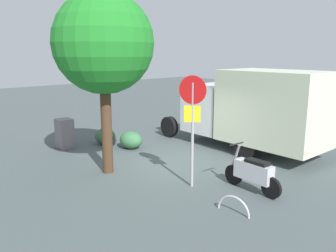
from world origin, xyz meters
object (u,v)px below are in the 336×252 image
utility_cabinet (65,133)px  street_tree (103,44)px  box_truck_near (252,107)px  stop_sign (192,114)px  motorcycle (253,173)px  bike_rack_hoop (233,213)px

utility_cabinet → street_tree: bearing=175.1°
box_truck_near → utility_cabinet: 7.22m
stop_sign → box_truck_near: bearing=-76.5°
box_truck_near → motorcycle: box_truck_near is taller
street_tree → bike_rack_hoop: size_ratio=6.33×
motorcycle → bike_rack_hoop: (-0.45, 1.41, -0.52)m
stop_sign → street_tree: size_ratio=0.57×
street_tree → utility_cabinet: (3.53, -0.31, -3.31)m
street_tree → bike_rack_hoop: bearing=-172.0°
stop_sign → bike_rack_hoop: size_ratio=3.60×
utility_cabinet → bike_rack_hoop: 7.89m
box_truck_near → stop_sign: size_ratio=2.23×
bike_rack_hoop → street_tree: bearing=8.0°
box_truck_near → street_tree: bearing=75.8°
box_truck_near → motorcycle: bearing=127.2°
utility_cabinet → motorcycle: bearing=-167.0°
stop_sign → utility_cabinet: size_ratio=2.69×
motorcycle → street_tree: 5.52m
street_tree → motorcycle: bearing=-152.5°
motorcycle → utility_cabinet: size_ratio=1.59×
utility_cabinet → bike_rack_hoop: (-7.87, -0.31, -0.57)m
motorcycle → street_tree: size_ratio=0.34×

